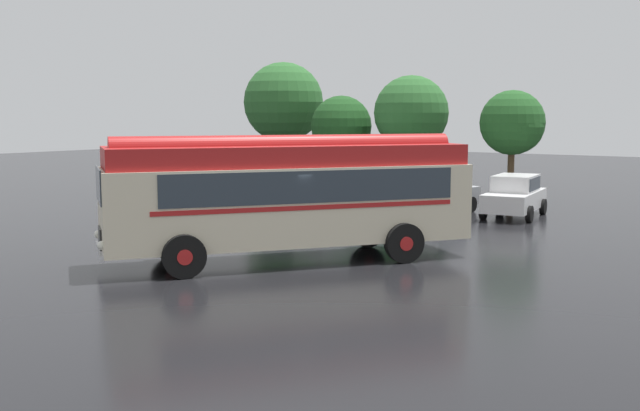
{
  "coord_description": "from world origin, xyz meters",
  "views": [
    {
      "loc": [
        12.47,
        -16.63,
        4.03
      ],
      "look_at": [
        0.04,
        1.12,
        1.4
      ],
      "focal_mm": 42.0,
      "sensor_mm": 36.0,
      "label": 1
    }
  ],
  "objects_px": {
    "car_near_left": "(387,188)",
    "car_mid_left": "(436,193)",
    "box_van": "(323,175)",
    "vintage_bus": "(288,193)",
    "car_mid_right": "(515,196)"
  },
  "relations": [
    {
      "from": "car_mid_left",
      "to": "vintage_bus",
      "type": "bearing_deg",
      "value": -84.07
    },
    {
      "from": "car_near_left",
      "to": "car_mid_right",
      "type": "xyz_separation_m",
      "value": [
        5.76,
        0.09,
        0.0
      ]
    },
    {
      "from": "vintage_bus",
      "to": "car_mid_left",
      "type": "bearing_deg",
      "value": 95.93
    },
    {
      "from": "car_near_left",
      "to": "box_van",
      "type": "bearing_deg",
      "value": -160.69
    },
    {
      "from": "vintage_bus",
      "to": "box_van",
      "type": "relative_size",
      "value": 1.62
    },
    {
      "from": "car_near_left",
      "to": "box_van",
      "type": "xyz_separation_m",
      "value": [
        -2.76,
        -0.97,
        0.52
      ]
    },
    {
      "from": "car_mid_left",
      "to": "box_van",
      "type": "xyz_separation_m",
      "value": [
        -5.46,
        -0.35,
        0.52
      ]
    },
    {
      "from": "vintage_bus",
      "to": "box_van",
      "type": "distance_m",
      "value": 13.12
    },
    {
      "from": "vintage_bus",
      "to": "box_van",
      "type": "xyz_separation_m",
      "value": [
        -6.67,
        11.29,
        -0.53
      ]
    },
    {
      "from": "car_near_left",
      "to": "box_van",
      "type": "height_order",
      "value": "box_van"
    },
    {
      "from": "car_mid_left",
      "to": "car_mid_right",
      "type": "xyz_separation_m",
      "value": [
        3.07,
        0.71,
        0.0
      ]
    },
    {
      "from": "vintage_bus",
      "to": "car_mid_right",
      "type": "xyz_separation_m",
      "value": [
        1.86,
        12.35,
        -1.05
      ]
    },
    {
      "from": "car_mid_left",
      "to": "box_van",
      "type": "height_order",
      "value": "box_van"
    },
    {
      "from": "vintage_bus",
      "to": "car_near_left",
      "type": "bearing_deg",
      "value": 107.68
    },
    {
      "from": "car_near_left",
      "to": "car_mid_left",
      "type": "bearing_deg",
      "value": -12.98
    }
  ]
}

